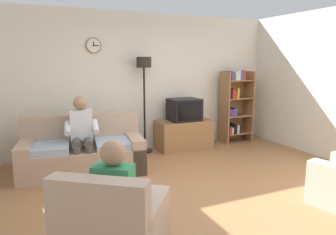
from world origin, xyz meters
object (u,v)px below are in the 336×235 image
(couch, at_px, (83,153))
(person_on_couch, at_px, (82,131))
(tv, at_px, (184,110))
(floor_lamp, at_px, (144,78))
(bookshelf, at_px, (235,104))
(armchair_near_window, at_px, (115,231))
(person_in_left_armchair, at_px, (118,194))
(tv_stand, at_px, (184,134))

(couch, distance_m, person_on_couch, 0.40)
(tv, bearing_deg, person_on_couch, -162.91)
(floor_lamp, distance_m, person_on_couch, 1.71)
(couch, relative_size, person_on_couch, 1.62)
(bookshelf, relative_size, armchair_near_window, 1.34)
(floor_lamp, height_order, person_on_couch, floor_lamp)
(person_in_left_armchair, bearing_deg, floor_lamp, 65.82)
(person_on_couch, distance_m, person_in_left_armchair, 2.30)
(armchair_near_window, bearing_deg, tv, 53.51)
(tv_stand, height_order, tv, tv)
(armchair_near_window, distance_m, person_on_couch, 2.41)
(armchair_near_window, height_order, person_in_left_armchair, person_in_left_armchair)
(bookshelf, height_order, armchair_near_window, bookshelf)
(floor_lamp, bearing_deg, person_on_couch, -149.55)
(tv_stand, height_order, armchair_near_window, armchair_near_window)
(tv, bearing_deg, person_in_left_armchair, -126.50)
(tv_stand, relative_size, bookshelf, 0.70)
(armchair_near_window, bearing_deg, bookshelf, 41.50)
(tv, relative_size, person_in_left_armchair, 0.54)
(person_in_left_armchair, bearing_deg, tv_stand, 53.73)
(couch, xyz_separation_m, person_on_couch, (-0.02, -0.11, 0.39))
(tv, xyz_separation_m, armchair_near_window, (-2.24, -3.03, -0.52))
(tv, bearing_deg, bookshelf, 4.13)
(tv_stand, distance_m, tv, 0.52)
(bookshelf, distance_m, armchair_near_window, 4.74)
(couch, xyz_separation_m, floor_lamp, (1.30, 0.67, 1.14))
(couch, xyz_separation_m, armchair_near_window, (-0.13, -2.48, -0.02))
(person_in_left_armchair, bearing_deg, armchair_near_window, -126.28)
(couch, xyz_separation_m, tv_stand, (2.11, 0.57, -0.02))
(couch, xyz_separation_m, person_in_left_armchair, (-0.08, -2.41, 0.29))
(tv, height_order, person_in_left_armchair, person_in_left_armchair)
(couch, bearing_deg, person_on_couch, -98.71)
(tv_stand, bearing_deg, tv, -90.00)
(couch, relative_size, tv_stand, 1.82)
(tv_stand, distance_m, person_on_couch, 2.27)
(person_in_left_armchair, bearing_deg, couch, 88.15)
(tv, relative_size, armchair_near_window, 0.51)
(bookshelf, xyz_separation_m, person_in_left_armchair, (-3.47, -3.05, -0.23))
(couch, xyz_separation_m, bookshelf, (3.40, 0.64, 0.53))
(bookshelf, xyz_separation_m, floor_lamp, (-2.09, 0.03, 0.61))
(person_on_couch, bearing_deg, couch, 81.29)
(tv, bearing_deg, armchair_near_window, -126.49)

